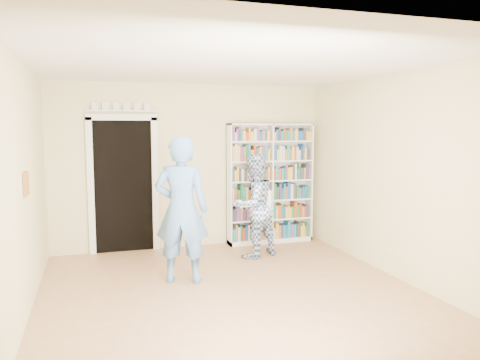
% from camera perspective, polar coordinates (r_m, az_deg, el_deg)
% --- Properties ---
extents(floor, '(5.00, 5.00, 0.00)m').
position_cam_1_polar(floor, '(5.71, -0.65, -13.96)').
color(floor, '#A1714E').
rests_on(floor, ground).
extents(ceiling, '(5.00, 5.00, 0.00)m').
position_cam_1_polar(ceiling, '(5.40, -0.69, 13.99)').
color(ceiling, white).
rests_on(ceiling, wall_back).
extents(wall_back, '(4.50, 0.00, 4.50)m').
position_cam_1_polar(wall_back, '(7.81, -5.99, 1.69)').
color(wall_back, beige).
rests_on(wall_back, floor).
extents(wall_left, '(0.00, 5.00, 5.00)m').
position_cam_1_polar(wall_left, '(5.21, -25.08, -1.22)').
color(wall_left, beige).
rests_on(wall_left, floor).
extents(wall_right, '(0.00, 5.00, 5.00)m').
position_cam_1_polar(wall_right, '(6.41, 18.96, 0.35)').
color(wall_right, beige).
rests_on(wall_right, floor).
extents(bookshelf, '(1.49, 0.28, 2.05)m').
position_cam_1_polar(bookshelf, '(8.07, 3.69, -0.37)').
color(bookshelf, white).
rests_on(bookshelf, floor).
extents(doorway, '(1.10, 0.08, 2.43)m').
position_cam_1_polar(doorway, '(7.66, -14.03, 0.16)').
color(doorway, black).
rests_on(doorway, floor).
extents(wall_art, '(0.03, 0.25, 0.25)m').
position_cam_1_polar(wall_art, '(5.40, -24.62, -0.42)').
color(wall_art, brown).
rests_on(wall_art, wall_left).
extents(man_blue, '(0.80, 0.66, 1.89)m').
position_cam_1_polar(man_blue, '(6.02, -7.14, -3.62)').
color(man_blue, '#5985C7').
rests_on(man_blue, floor).
extents(man_plaid, '(0.94, 0.85, 1.59)m').
position_cam_1_polar(man_plaid, '(7.18, 1.70, -3.17)').
color(man_plaid, '#2D4F8B').
rests_on(man_plaid, floor).
extents(paper_sheet, '(0.19, 0.05, 0.27)m').
position_cam_1_polar(paper_sheet, '(7.05, 3.08, -2.36)').
color(paper_sheet, white).
rests_on(paper_sheet, man_plaid).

